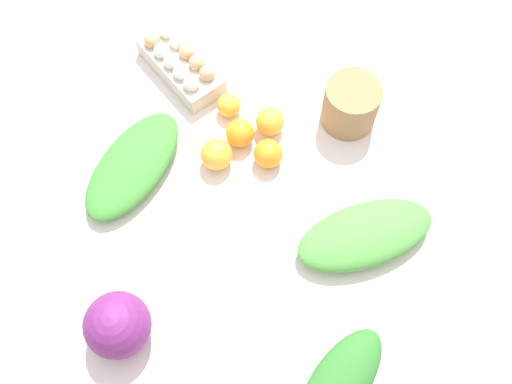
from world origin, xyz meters
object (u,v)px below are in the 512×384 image
at_px(orange_4, 268,154).
at_px(orange_3, 240,133).
at_px(greens_bunch_scallion, 341,381).
at_px(orange_2, 271,122).
at_px(cabbage_purple, 118,325).
at_px(greens_bunch_chard, 365,235).
at_px(orange_0, 229,105).
at_px(paper_bag, 351,105).
at_px(orange_1, 217,155).
at_px(greens_bunch_dandelion, 133,165).
at_px(egg_carton, 180,63).

bearing_deg(orange_4, orange_3, -119.56).
height_order(greens_bunch_scallion, orange_2, orange_2).
relative_size(cabbage_purple, greens_bunch_chard, 0.43).
xyz_separation_m(orange_0, orange_4, (0.13, 0.13, 0.01)).
bearing_deg(greens_bunch_scallion, orange_3, -149.42).
xyz_separation_m(paper_bag, orange_1, (0.20, -0.32, -0.02)).
relative_size(paper_bag, orange_3, 1.95).
xyz_separation_m(greens_bunch_dandelion, greens_bunch_scallion, (0.43, 0.59, -0.00)).
relative_size(egg_carton, greens_bunch_chard, 0.82).
height_order(cabbage_purple, orange_1, cabbage_purple).
height_order(orange_1, orange_3, orange_1).
xyz_separation_m(paper_bag, greens_bunch_dandelion, (0.26, -0.53, -0.03)).
distance_m(orange_0, orange_4, 0.19).
relative_size(paper_bag, orange_2, 1.91).
distance_m(greens_bunch_chard, orange_2, 0.39).
bearing_deg(paper_bag, orange_0, -82.97).
height_order(paper_bag, orange_1, paper_bag).
bearing_deg(greens_bunch_dandelion, paper_bag, 116.61).
distance_m(greens_bunch_dandelion, greens_bunch_scallion, 0.73).
height_order(greens_bunch_chard, orange_1, orange_1).
bearing_deg(cabbage_purple, orange_2, 158.46).
bearing_deg(greens_bunch_scallion, orange_4, -154.15).
bearing_deg(egg_carton, orange_0, -172.55).
height_order(greens_bunch_dandelion, orange_0, same).
distance_m(greens_bunch_chard, greens_bunch_scallion, 0.35).
relative_size(greens_bunch_chard, orange_4, 4.55).
bearing_deg(egg_carton, greens_bunch_scallion, 166.41).
bearing_deg(cabbage_purple, greens_bunch_dandelion, -167.56).
bearing_deg(egg_carton, orange_2, -165.37).
height_order(orange_0, orange_4, orange_4).
height_order(cabbage_purple, orange_4, cabbage_purple).
xyz_separation_m(egg_carton, orange_2, (0.14, 0.28, -0.00)).
bearing_deg(egg_carton, orange_3, 178.53).
xyz_separation_m(greens_bunch_dandelion, orange_0, (-0.22, 0.20, 0.00)).
bearing_deg(greens_bunch_dandelion, orange_4, 105.50).
bearing_deg(orange_3, orange_0, -150.20).
bearing_deg(orange_1, orange_4, 102.33).
relative_size(egg_carton, greens_bunch_dandelion, 0.82).
height_order(cabbage_purple, greens_bunch_chard, cabbage_purple).
bearing_deg(cabbage_purple, egg_carton, -176.51).
relative_size(orange_2, orange_3, 1.02).
relative_size(orange_1, orange_3, 1.10).
bearing_deg(orange_4, egg_carton, -128.98).
distance_m(cabbage_purple, paper_bag, 0.80).
bearing_deg(orange_0, orange_2, 74.78).
xyz_separation_m(greens_bunch_scallion, orange_1, (-0.49, -0.38, 0.01)).
relative_size(egg_carton, orange_4, 3.74).
bearing_deg(greens_bunch_dandelion, orange_0, 137.55).
bearing_deg(egg_carton, greens_bunch_chard, -175.58).
relative_size(orange_1, orange_4, 1.09).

